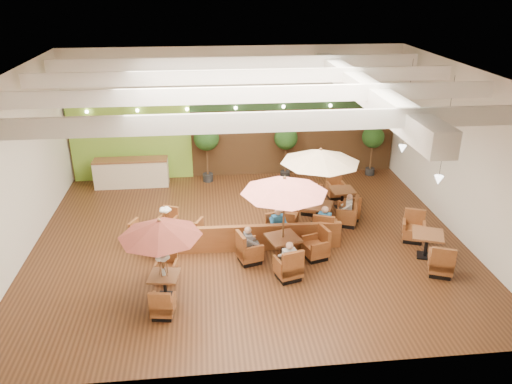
{
  "coord_description": "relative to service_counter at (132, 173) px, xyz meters",
  "views": [
    {
      "loc": [
        -1.28,
        -14.55,
        8.12
      ],
      "look_at": [
        0.3,
        0.5,
        1.5
      ],
      "focal_mm": 35.0,
      "sensor_mm": 36.0,
      "label": 1
    }
  ],
  "objects": [
    {
      "name": "diner_2",
      "position": [
        4.3,
        -6.5,
        0.16
      ],
      "size": [
        0.33,
        0.39,
        0.75
      ],
      "rotation": [
        0.0,
        0.0,
        4.86
      ],
      "color": "slate",
      "rests_on": "ground"
    },
    {
      "name": "topiary_1",
      "position": [
        6.47,
        0.2,
        1.13
      ],
      "size": [
        0.99,
        0.99,
        2.3
      ],
      "color": "black",
      "rests_on": "ground"
    },
    {
      "name": "diner_0",
      "position": [
        5.33,
        -7.53,
        0.16
      ],
      "size": [
        0.4,
        0.34,
        0.76
      ],
      "rotation": [
        0.0,
        0.0,
        0.14
      ],
      "color": "silver",
      "rests_on": "ground"
    },
    {
      "name": "table_3",
      "position": [
        1.73,
        -5.07,
        -0.17
      ],
      "size": [
        2.41,
        2.41,
        1.45
      ],
      "rotation": [
        0.0,
        0.0,
        -0.4
      ],
      "color": "brown",
      "rests_on": "ground"
    },
    {
      "name": "booth_divider",
      "position": [
        4.16,
        -5.78,
        -0.15
      ],
      "size": [
        6.3,
        0.3,
        0.87
      ],
      "primitive_type": "cube",
      "rotation": [
        0.0,
        0.0,
        -0.02
      ],
      "color": "brown",
      "rests_on": "ground"
    },
    {
      "name": "topiary_2",
      "position": [
        10.25,
        0.2,
        1.06
      ],
      "size": [
        0.95,
        0.95,
        2.2
      ],
      "color": "black",
      "rests_on": "ground"
    },
    {
      "name": "topiary_0",
      "position": [
        3.14,
        0.2,
        1.24
      ],
      "size": [
        1.05,
        1.05,
        2.44
      ],
      "color": "black",
      "rests_on": "ground"
    },
    {
      "name": "table_2",
      "position": [
        6.87,
        -4.39,
        1.36
      ],
      "size": [
        3.03,
        3.03,
        2.89
      ],
      "rotation": [
        0.0,
        0.0,
        -0.39
      ],
      "color": "brown",
      "rests_on": "ground"
    },
    {
      "name": "diner_1",
      "position": [
        5.33,
        -5.48,
        0.17
      ],
      "size": [
        0.41,
        0.35,
        0.79
      ],
      "rotation": [
        0.0,
        0.0,
        3.31
      ],
      "color": "#2975B5",
      "rests_on": "ground"
    },
    {
      "name": "table_0",
      "position": [
        1.84,
        -8.05,
        1.22
      ],
      "size": [
        2.2,
        2.39,
        2.39
      ],
      "rotation": [
        0.0,
        0.0,
        -0.15
      ],
      "color": "brown",
      "rests_on": "ground"
    },
    {
      "name": "room",
      "position": [
        4.65,
        -3.88,
        3.05
      ],
      "size": [
        14.04,
        14.0,
        5.52
      ],
      "color": "#381E0F",
      "rests_on": "ground"
    },
    {
      "name": "diner_4",
      "position": [
        7.93,
        -4.39,
        0.15
      ],
      "size": [
        0.35,
        0.39,
        0.72
      ],
      "rotation": [
        0.0,
        0.0,
        1.31
      ],
      "color": "silver",
      "rests_on": "ground"
    },
    {
      "name": "table_4",
      "position": [
        9.8,
        -6.75,
        -0.19
      ],
      "size": [
        1.19,
        2.92,
        1.03
      ],
      "rotation": [
        0.0,
        0.0,
        -0.38
      ],
      "color": "brown",
      "rests_on": "ground"
    },
    {
      "name": "table_5",
      "position": [
        8.11,
        -3.04,
        -0.22
      ],
      "size": [
        0.91,
        2.59,
        0.96
      ],
      "rotation": [
        0.0,
        0.0,
        0.06
      ],
      "color": "brown",
      "rests_on": "ground"
    },
    {
      "name": "table_1",
      "position": [
        5.33,
        -6.5,
        1.31
      ],
      "size": [
        2.88,
        2.88,
        2.8
      ],
      "rotation": [
        0.0,
        0.0,
        0.29
      ],
      "color": "brown",
      "rests_on": "ground"
    },
    {
      "name": "service_counter",
      "position": [
        0.0,
        0.0,
        0.0
      ],
      "size": [
        3.0,
        0.75,
        1.18
      ],
      "color": "beige",
      "rests_on": "ground"
    },
    {
      "name": "diner_3",
      "position": [
        6.87,
        -5.45,
        0.19
      ],
      "size": [
        0.47,
        0.45,
        0.83
      ],
      "rotation": [
        0.0,
        0.0,
        -0.49
      ],
      "color": "#2975B5",
      "rests_on": "ground"
    }
  ]
}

